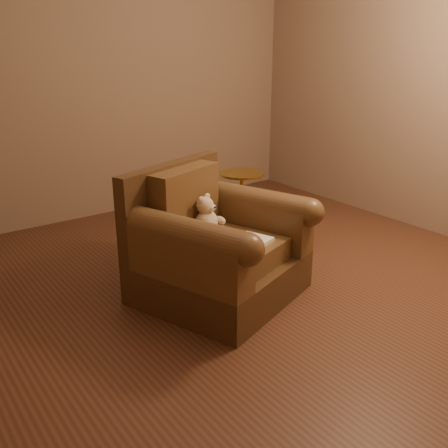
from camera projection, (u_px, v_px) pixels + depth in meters
floor at (242, 281)px, 3.56m from camera, size 4.00×4.00×0.00m
room at (245, 22)px, 2.97m from camera, size 4.02×4.02×2.71m
armchair at (215, 248)px, 3.28m from camera, size 1.18×1.16×0.85m
teddy_bear at (208, 219)px, 3.29m from camera, size 0.20×0.23×0.27m
guidebook at (247, 244)px, 3.11m from camera, size 0.39×0.31×0.03m
side_table at (242, 200)px, 4.39m from camera, size 0.39×0.39×0.54m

